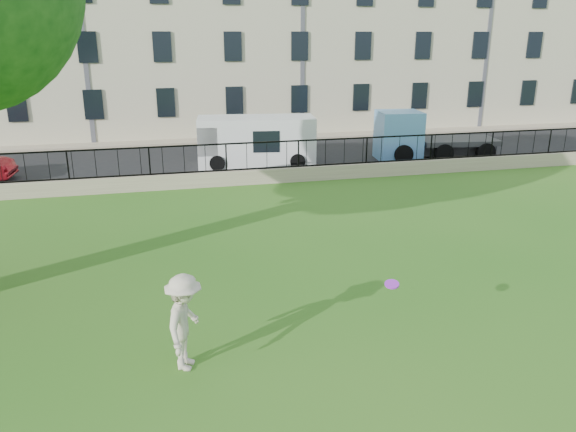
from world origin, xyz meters
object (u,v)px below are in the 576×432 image
object	(u,v)px
white_van	(256,141)
blue_truck	(434,135)
man	(185,322)
frisbee	(392,284)

from	to	relation	value
white_van	blue_truck	bearing A→B (deg)	3.50
white_van	blue_truck	world-z (taller)	blue_truck
man	blue_truck	size ratio (longest dim) A/B	0.33
frisbee	white_van	world-z (taller)	white_van
man	white_van	xyz separation A→B (m)	(4.37, 16.26, 0.20)
man	white_van	world-z (taller)	white_van
man	frisbee	world-z (taller)	man
frisbee	white_van	size ratio (longest dim) A/B	0.05
man	frisbee	bearing A→B (deg)	-75.77
man	frisbee	distance (m)	3.86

